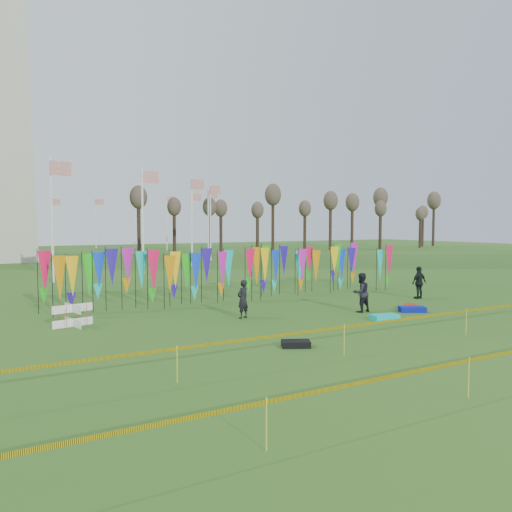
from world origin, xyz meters
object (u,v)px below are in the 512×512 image
box_kite (73,315)px  kite_bag_red (410,308)px  kite_bag_turquoise (385,317)px  person_mid (361,293)px  kite_bag_blue (412,309)px  person_left (243,299)px  person_right (419,283)px  kite_bag_black (296,344)px

box_kite → kite_bag_red: bearing=-14.6°
kite_bag_turquoise → kite_bag_red: size_ratio=0.91×
person_mid → kite_bag_blue: bearing=150.3°
box_kite → kite_bag_red: (13.37, -3.49, -0.31)m
person_left → person_mid: bearing=144.7°
box_kite → kite_bag_blue: box_kite is taller
box_kite → person_mid: (11.19, -2.80, 0.41)m
person_right → person_left: bearing=-2.2°
person_mid → person_right: person_mid is taller
box_kite → person_left: (6.17, -1.56, 0.35)m
box_kite → person_mid: size_ratio=0.51×
box_kite → person_left: person_left is taller
person_left → person_mid: 5.18m
person_left → person_right: (10.16, 0.24, 0.05)m
box_kite → person_mid: bearing=-14.1°
kite_bag_turquoise → kite_bag_black: (-5.44, -1.85, -0.01)m
kite_bag_red → kite_bag_black: 8.54m
kite_bag_blue → kite_bag_red: (0.25, 0.37, -0.00)m
kite_bag_blue → kite_bag_black: kite_bag_blue is taller
kite_bag_turquoise → kite_bag_black: size_ratio=1.26×
kite_bag_turquoise → kite_bag_blue: bearing=18.0°
person_right → kite_bag_red: 3.74m
box_kite → person_right: bearing=-4.6°
person_mid → kite_bag_black: size_ratio=1.94×
person_mid → kite_bag_turquoise: (-0.39, -1.81, -0.73)m
kite_bag_red → kite_bag_black: kite_bag_red is taller
kite_bag_blue → person_mid: bearing=151.1°
person_mid → kite_bag_turquoise: person_mid is taller
box_kite → person_mid: 11.55m
person_left → kite_bag_black: size_ratio=1.78×
person_mid → kite_bag_red: size_ratio=1.40×
person_mid → kite_bag_blue: (1.92, -1.06, -0.72)m
box_kite → person_left: 6.37m
person_left → kite_bag_blue: size_ratio=1.42×
person_left → person_mid: person_mid is taller
kite_bag_red → kite_bag_blue: bearing=-124.1°
kite_bag_blue → kite_bag_red: bearing=55.9°
kite_bag_blue → kite_bag_black: size_ratio=1.25×
person_right → kite_bag_black: 12.13m
person_right → kite_bag_turquoise: 6.47m
person_left → kite_bag_turquoise: bearing=125.2°
kite_bag_turquoise → kite_bag_red: (2.57, 1.13, 0.00)m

